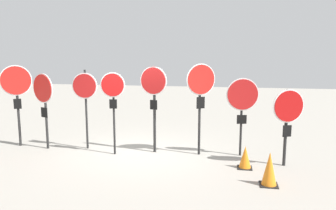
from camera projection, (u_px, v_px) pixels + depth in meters
The scene contains 11 objects.
ground_plane at pixel (138, 153), 9.54m from camera, with size 40.00×40.00×0.00m, color gray.
stop_sign_0 at pixel (16, 88), 10.01m from camera, with size 0.82×0.48×2.53m.
stop_sign_1 at pixel (43, 96), 9.74m from camera, with size 0.82×0.37×2.30m.
stop_sign_2 at pixel (85, 92), 9.73m from camera, with size 0.77×0.14×2.40m.
stop_sign_3 at pixel (113, 94), 9.16m from camera, with size 0.70×0.14×2.36m.
stop_sign_4 at pixel (154, 92), 9.36m from camera, with size 0.81×0.20×2.52m.
stop_sign_5 at pixel (201, 89), 9.11m from camera, with size 0.75×0.50×2.60m.
stop_sign_6 at pixel (242, 100), 9.04m from camera, with size 0.89×0.21×2.21m.
stop_sign_7 at pixel (288, 113), 8.24m from camera, with size 0.79×0.35×2.00m.
traffic_cone_0 at pixel (269, 169), 7.16m from camera, with size 0.39×0.39×0.75m.
traffic_cone_1 at pixel (245, 157), 8.26m from camera, with size 0.36×0.36×0.57m.
Camera 1 is at (2.56, -8.89, 2.86)m, focal length 35.00 mm.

